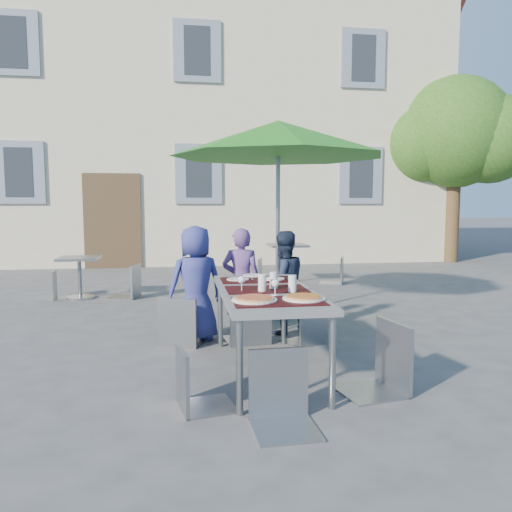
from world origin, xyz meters
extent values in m
plane|color=#424244|center=(0.00, 0.00, 0.00)|extent=(90.00, 90.00, 0.00)
cube|color=beige|center=(0.00, 11.50, 3.50)|extent=(13.00, 8.00, 7.00)
cube|color=maroon|center=(0.00, 11.50, 7.00)|extent=(13.60, 8.20, 8.20)
cube|color=#473422|center=(-2.00, 7.47, 1.10)|extent=(1.30, 0.06, 2.20)
cube|color=slate|center=(-4.00, 7.47, 2.20)|extent=(1.10, 0.06, 1.40)
cube|color=#262B33|center=(-4.00, 7.45, 2.20)|extent=(0.60, 0.04, 1.10)
cube|color=slate|center=(-4.00, 7.47, 5.00)|extent=(1.10, 0.06, 1.40)
cube|color=#262B33|center=(-4.00, 7.45, 5.00)|extent=(0.60, 0.04, 1.10)
cube|color=slate|center=(0.00, 7.47, 2.20)|extent=(1.10, 0.06, 1.40)
cube|color=#262B33|center=(0.00, 7.45, 2.20)|extent=(0.60, 0.04, 1.10)
cube|color=slate|center=(0.00, 7.47, 5.00)|extent=(1.10, 0.06, 1.40)
cube|color=#262B33|center=(0.00, 7.45, 5.00)|extent=(0.60, 0.04, 1.10)
cube|color=slate|center=(4.00, 7.47, 2.20)|extent=(1.10, 0.06, 1.40)
cube|color=#262B33|center=(4.00, 7.45, 2.20)|extent=(0.60, 0.04, 1.10)
cube|color=slate|center=(4.00, 7.47, 5.00)|extent=(1.10, 0.06, 1.40)
cube|color=#262B33|center=(4.00, 7.45, 5.00)|extent=(0.60, 0.04, 1.10)
cylinder|color=#4F3A22|center=(6.50, 7.50, 1.40)|extent=(0.36, 0.36, 2.80)
sphere|color=#224C14|center=(6.50, 7.50, 3.30)|extent=(2.80, 2.80, 2.80)
sphere|color=#224C14|center=(5.70, 7.80, 3.00)|extent=(2.00, 2.00, 2.00)
sphere|color=#224C14|center=(7.20, 7.10, 3.10)|extent=(2.20, 2.20, 2.20)
sphere|color=#224C14|center=(6.70, 8.10, 3.80)|extent=(1.80, 1.80, 1.80)
cube|color=#47484C|center=(0.30, -0.23, 0.72)|extent=(0.80, 1.85, 0.05)
cylinder|color=gray|center=(-0.04, -1.09, 0.35)|extent=(0.05, 0.05, 0.70)
cylinder|color=gray|center=(0.64, -1.09, 0.35)|extent=(0.05, 0.05, 0.70)
cylinder|color=gray|center=(-0.04, 0.64, 0.35)|extent=(0.05, 0.05, 0.70)
cylinder|color=gray|center=(0.64, 0.64, 0.35)|extent=(0.05, 0.05, 0.70)
cube|color=black|center=(0.30, -0.78, 0.75)|extent=(0.70, 0.42, 0.01)
cube|color=black|center=(0.30, -0.23, 0.75)|extent=(0.70, 0.42, 0.01)
cube|color=black|center=(0.30, 0.32, 0.75)|extent=(0.70, 0.42, 0.01)
cylinder|color=white|center=(0.12, -0.73, 0.76)|extent=(0.36, 0.36, 0.01)
cylinder|color=#B38250|center=(0.12, -0.73, 0.77)|extent=(0.32, 0.32, 0.01)
cylinder|color=#92310E|center=(0.12, -0.73, 0.78)|extent=(0.27, 0.27, 0.01)
cylinder|color=white|center=(0.51, -0.73, 0.76)|extent=(0.34, 0.34, 0.01)
cylinder|color=#B38250|center=(0.51, -0.73, 0.77)|extent=(0.30, 0.30, 0.01)
cylinder|color=#8C2B09|center=(0.51, -0.73, 0.78)|extent=(0.26, 0.26, 0.01)
cylinder|color=silver|center=(0.25, -0.33, 0.82)|extent=(0.07, 0.07, 0.15)
cylinder|color=silver|center=(0.37, -0.20, 0.82)|extent=(0.07, 0.07, 0.15)
cylinder|color=silver|center=(0.49, -0.41, 0.82)|extent=(0.07, 0.07, 0.15)
cylinder|color=silver|center=(0.08, -0.29, 0.75)|extent=(0.06, 0.06, 0.00)
cylinder|color=silver|center=(0.08, -0.29, 0.79)|extent=(0.01, 0.01, 0.08)
sphere|color=silver|center=(0.08, -0.29, 0.85)|extent=(0.06, 0.06, 0.06)
cylinder|color=silver|center=(0.33, -0.50, 0.75)|extent=(0.06, 0.06, 0.00)
cylinder|color=silver|center=(0.33, -0.50, 0.79)|extent=(0.01, 0.01, 0.08)
sphere|color=silver|center=(0.33, -0.50, 0.85)|extent=(0.06, 0.06, 0.06)
cylinder|color=white|center=(0.11, 0.35, 0.76)|extent=(0.22, 0.22, 0.01)
cube|color=#A8ABAF|center=(0.25, 0.35, 0.76)|extent=(0.02, 0.18, 0.00)
cylinder|color=white|center=(0.47, 0.32, 0.76)|extent=(0.22, 0.22, 0.01)
cube|color=#A8ABAF|center=(0.61, 0.32, 0.76)|extent=(0.02, 0.18, 0.00)
cylinder|color=white|center=(0.31, 0.59, 0.76)|extent=(0.22, 0.22, 0.01)
cube|color=#A8ABAF|center=(0.45, 0.59, 0.76)|extent=(0.02, 0.18, 0.00)
imported|color=navy|center=(-0.28, 0.93, 0.63)|extent=(0.71, 0.57, 1.27)
imported|color=#593B79|center=(0.24, 1.12, 0.61)|extent=(0.51, 0.40, 1.23)
imported|color=#1C253D|center=(0.72, 1.09, 0.60)|extent=(0.66, 0.51, 1.19)
cube|color=gray|center=(-0.41, 0.86, 0.47)|extent=(0.58, 0.58, 0.03)
cube|color=gray|center=(-0.49, 0.67, 0.73)|extent=(0.41, 0.21, 0.52)
cylinder|color=gray|center=(-0.16, 0.96, 0.23)|extent=(0.02, 0.02, 0.46)
cylinder|color=gray|center=(-0.50, 1.11, 0.23)|extent=(0.02, 0.02, 0.46)
cylinder|color=gray|center=(-0.31, 0.61, 0.23)|extent=(0.02, 0.02, 0.46)
cylinder|color=gray|center=(-0.65, 0.77, 0.23)|extent=(0.02, 0.02, 0.46)
cube|color=gray|center=(0.26, 0.82, 0.48)|extent=(0.50, 0.50, 0.03)
cube|color=gray|center=(0.28, 0.61, 0.75)|extent=(0.45, 0.09, 0.53)
cylinder|color=gray|center=(0.42, 1.03, 0.23)|extent=(0.02, 0.02, 0.47)
cylinder|color=gray|center=(0.04, 0.99, 0.23)|extent=(0.02, 0.02, 0.47)
cylinder|color=gray|center=(0.47, 0.65, 0.23)|extent=(0.02, 0.02, 0.47)
cylinder|color=gray|center=(0.09, 0.61, 0.23)|extent=(0.02, 0.02, 0.47)
cube|color=gray|center=(0.86, 0.66, 0.40)|extent=(0.49, 0.49, 0.03)
cube|color=gray|center=(0.94, 0.50, 0.62)|extent=(0.35, 0.18, 0.44)
cylinder|color=gray|center=(0.94, 0.87, 0.19)|extent=(0.02, 0.02, 0.39)
cylinder|color=gray|center=(0.65, 0.74, 0.19)|extent=(0.02, 0.02, 0.39)
cylinder|color=gray|center=(1.07, 0.58, 0.19)|extent=(0.02, 0.02, 0.39)
cylinder|color=gray|center=(0.78, 0.45, 0.19)|extent=(0.02, 0.02, 0.39)
cube|color=gray|center=(-0.26, -0.92, 0.41)|extent=(0.45, 0.45, 0.03)
cube|color=gray|center=(-0.44, -0.96, 0.64)|extent=(0.10, 0.38, 0.46)
cylinder|color=gray|center=(-0.07, -1.05, 0.20)|extent=(0.02, 0.02, 0.40)
cylinder|color=gray|center=(-0.13, -0.73, 0.20)|extent=(0.02, 0.02, 0.40)
cylinder|color=gray|center=(-0.39, -1.11, 0.20)|extent=(0.02, 0.02, 0.40)
cylinder|color=gray|center=(-0.45, -0.79, 0.20)|extent=(0.02, 0.02, 0.40)
cube|color=gray|center=(1.03, -0.83, 0.50)|extent=(0.55, 0.55, 0.03)
cube|color=gray|center=(1.25, -0.78, 0.78)|extent=(0.12, 0.47, 0.56)
cylinder|color=gray|center=(0.80, -0.67, 0.24)|extent=(0.02, 0.02, 0.49)
cylinder|color=gray|center=(0.87, -1.06, 0.24)|extent=(0.02, 0.02, 0.49)
cylinder|color=gray|center=(1.19, -0.59, 0.24)|extent=(0.02, 0.02, 0.49)
cylinder|color=gray|center=(1.27, -0.98, 0.24)|extent=(0.02, 0.02, 0.49)
cube|color=gray|center=(0.23, -1.38, 0.45)|extent=(0.44, 0.44, 0.03)
cube|color=gray|center=(0.22, -1.18, 0.71)|extent=(0.42, 0.04, 0.50)
cylinder|color=gray|center=(0.06, -1.57, 0.22)|extent=(0.02, 0.02, 0.44)
cylinder|color=gray|center=(0.42, -1.56, 0.22)|extent=(0.02, 0.02, 0.44)
cylinder|color=gray|center=(0.04, -1.21, 0.22)|extent=(0.02, 0.02, 0.44)
cylinder|color=gray|center=(0.41, -1.20, 0.22)|extent=(0.02, 0.02, 0.44)
cylinder|color=#A8ABAF|center=(0.83, 1.97, 0.05)|extent=(0.50, 0.50, 0.10)
cylinder|color=gray|center=(0.83, 1.97, 1.20)|extent=(0.06, 0.06, 2.39)
cone|color=#1D7219|center=(0.83, 1.97, 2.34)|extent=(2.81, 2.81, 0.47)
cylinder|color=#A8ABAF|center=(-2.03, 3.66, 0.02)|extent=(0.44, 0.44, 0.04)
cylinder|color=gray|center=(-2.03, 3.66, 0.31)|extent=(0.06, 0.06, 0.62)
cube|color=gray|center=(-2.03, 3.66, 0.64)|extent=(0.62, 0.62, 0.04)
cube|color=gray|center=(-2.24, 3.73, 0.40)|extent=(0.43, 0.43, 0.03)
cube|color=gray|center=(-2.42, 3.70, 0.63)|extent=(0.08, 0.38, 0.45)
cylinder|color=gray|center=(-2.06, 3.59, 0.20)|extent=(0.02, 0.02, 0.40)
cylinder|color=gray|center=(-2.11, 3.91, 0.20)|extent=(0.02, 0.02, 0.40)
cylinder|color=gray|center=(-2.38, 3.54, 0.20)|extent=(0.02, 0.02, 0.40)
cylinder|color=gray|center=(-2.43, 3.87, 0.20)|extent=(0.02, 0.02, 0.40)
cube|color=gray|center=(-1.36, 3.63, 0.48)|extent=(0.54, 0.54, 0.03)
cube|color=gray|center=(-1.16, 3.58, 0.74)|extent=(0.14, 0.44, 0.53)
cylinder|color=gray|center=(-1.50, 3.86, 0.23)|extent=(0.02, 0.02, 0.47)
cylinder|color=gray|center=(-1.60, 3.49, 0.23)|extent=(0.02, 0.02, 0.47)
cylinder|color=gray|center=(-1.13, 3.77, 0.23)|extent=(0.02, 0.02, 0.47)
cylinder|color=gray|center=(-1.22, 3.40, 0.23)|extent=(0.02, 0.02, 0.47)
cylinder|color=#A8ABAF|center=(1.54, 4.64, 0.02)|extent=(0.44, 0.44, 0.04)
cylinder|color=gray|center=(1.54, 4.64, 0.35)|extent=(0.06, 0.06, 0.70)
cube|color=gray|center=(1.54, 4.64, 0.73)|extent=(0.70, 0.70, 0.04)
cube|color=gray|center=(1.20, 4.57, 0.43)|extent=(0.51, 0.51, 0.03)
cube|color=gray|center=(1.02, 4.63, 0.68)|extent=(0.15, 0.40, 0.48)
cylinder|color=gray|center=(1.31, 4.35, 0.21)|extent=(0.02, 0.02, 0.43)
cylinder|color=gray|center=(1.42, 4.68, 0.21)|extent=(0.02, 0.02, 0.43)
cylinder|color=gray|center=(0.98, 4.46, 0.21)|extent=(0.02, 0.02, 0.43)
cylinder|color=gray|center=(1.09, 4.79, 0.21)|extent=(0.02, 0.02, 0.43)
cube|color=#90979B|center=(2.37, 4.52, 0.45)|extent=(0.55, 0.55, 0.03)
cube|color=#90979B|center=(2.55, 4.45, 0.70)|extent=(0.19, 0.40, 0.50)
cylinder|color=#90979B|center=(2.27, 4.76, 0.22)|extent=(0.02, 0.02, 0.44)
cylinder|color=#90979B|center=(2.13, 4.43, 0.22)|extent=(0.02, 0.02, 0.44)
cylinder|color=#90979B|center=(2.60, 4.62, 0.22)|extent=(0.02, 0.02, 0.44)
cylinder|color=#90979B|center=(2.46, 4.29, 0.22)|extent=(0.02, 0.02, 0.44)
camera|label=1|loc=(-0.44, -4.49, 1.50)|focal=35.00mm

